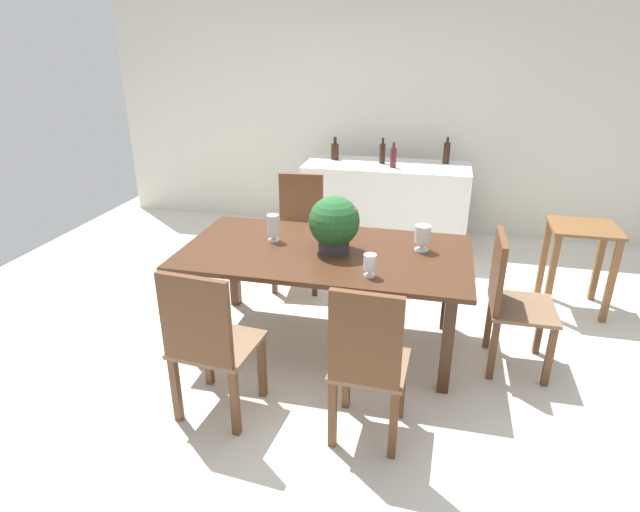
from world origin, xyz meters
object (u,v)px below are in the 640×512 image
(wine_bottle_amber, at_px, (335,151))
(crystal_vase_right, at_px, (423,235))
(chair_foot_end, at_px, (509,296))
(crystal_vase_left, at_px, (370,263))
(side_table, at_px, (580,250))
(wine_glass, at_px, (329,221))
(kitchen_counter, at_px, (385,206))
(wine_bottle_clear, at_px, (447,152))
(chair_near_right, at_px, (367,361))
(crystal_vase_center_near, at_px, (273,226))
(wine_bottle_green, at_px, (382,153))
(chair_near_left, at_px, (207,340))
(dining_table, at_px, (325,261))
(flower_centerpiece, at_px, (334,223))
(chair_far_left, at_px, (300,225))
(wine_bottle_dark, at_px, (393,157))

(wine_bottle_amber, bearing_deg, crystal_vase_right, -62.54)
(chair_foot_end, distance_m, crystal_vase_left, 1.03)
(wine_bottle_amber, height_order, side_table, wine_bottle_amber)
(crystal_vase_left, distance_m, wine_glass, 0.84)
(kitchen_counter, relative_size, wine_bottle_clear, 6.26)
(chair_near_right, bearing_deg, wine_glass, -67.23)
(crystal_vase_center_near, relative_size, wine_bottle_green, 0.76)
(wine_glass, xyz_separation_m, wine_bottle_green, (0.19, 1.75, 0.18))
(chair_near_left, xyz_separation_m, wine_bottle_green, (0.61, 3.12, 0.47))
(wine_bottle_green, height_order, wine_bottle_clear, wine_bottle_clear)
(dining_table, bearing_deg, wine_bottle_clear, 70.72)
(flower_centerpiece, xyz_separation_m, crystal_vase_center_near, (-0.48, 0.09, -0.09))
(crystal_vase_center_near, height_order, wine_bottle_green, wine_bottle_green)
(crystal_vase_center_near, relative_size, kitchen_counter, 0.12)
(crystal_vase_center_near, bearing_deg, wine_glass, 35.92)
(wine_bottle_amber, bearing_deg, chair_far_left, -94.14)
(wine_bottle_dark, bearing_deg, wine_bottle_amber, 160.67)
(crystal_vase_left, bearing_deg, wine_bottle_green, 95.34)
(flower_centerpiece, height_order, wine_bottle_clear, wine_bottle_clear)
(kitchen_counter, bearing_deg, side_table, -31.37)
(crystal_vase_right, xyz_separation_m, wine_glass, (-0.72, 0.21, -0.02))
(chair_near_left, bearing_deg, wine_bottle_clear, -105.81)
(kitchen_counter, bearing_deg, crystal_vase_center_near, -107.29)
(chair_far_left, xyz_separation_m, chair_near_left, (0.00, -2.02, -0.00))
(crystal_vase_center_near, distance_m, wine_bottle_clear, 2.50)
(chair_foot_end, xyz_separation_m, side_table, (0.65, 1.02, -0.01))
(flower_centerpiece, xyz_separation_m, wine_glass, (-0.12, 0.36, -0.11))
(chair_near_left, distance_m, chair_near_right, 0.93)
(chair_foot_end, distance_m, chair_near_right, 1.30)
(chair_near_right, relative_size, crystal_vase_left, 6.66)
(dining_table, xyz_separation_m, crystal_vase_right, (0.67, 0.15, 0.20))
(crystal_vase_left, distance_m, crystal_vase_right, 0.59)
(chair_far_left, distance_m, wine_bottle_green, 1.34)
(crystal_vase_right, xyz_separation_m, wine_bottle_clear, (0.13, 2.12, 0.16))
(chair_near_right, xyz_separation_m, wine_bottle_green, (-0.32, 3.11, 0.48))
(crystal_vase_center_near, bearing_deg, crystal_vase_left, -30.12)
(chair_far_left, bearing_deg, chair_near_right, -70.51)
(crystal_vase_center_near, height_order, wine_bottle_amber, wine_bottle_amber)
(chair_near_left, height_order, wine_glass, chair_near_left)
(chair_near_left, distance_m, crystal_vase_left, 1.10)
(crystal_vase_right, bearing_deg, wine_glass, 163.94)
(dining_table, bearing_deg, wine_bottle_dark, 82.17)
(chair_near_left, height_order, wine_bottle_clear, wine_bottle_clear)
(wine_bottle_amber, bearing_deg, crystal_vase_center_near, -90.90)
(dining_table, height_order, crystal_vase_center_near, crystal_vase_center_near)
(chair_far_left, distance_m, wine_bottle_amber, 1.26)
(kitchen_counter, height_order, side_table, kitchen_counter)
(crystal_vase_left, height_order, wine_glass, crystal_vase_left)
(crystal_vase_right, relative_size, kitchen_counter, 0.11)
(wine_glass, bearing_deg, crystal_vase_right, -16.06)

